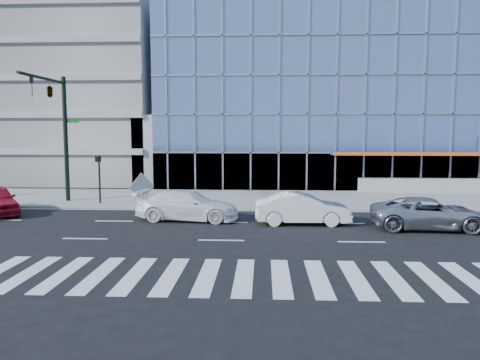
% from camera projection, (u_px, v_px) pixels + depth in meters
% --- Properties ---
extents(ground, '(160.00, 160.00, 0.00)m').
position_uv_depth(ground, '(228.00, 222.00, 24.19)').
color(ground, black).
rests_on(ground, ground).
extents(sidewalk, '(120.00, 8.00, 0.15)m').
position_uv_depth(sidewalk, '(237.00, 198.00, 32.13)').
color(sidewalk, gray).
rests_on(sidewalk, ground).
extents(theatre_building, '(42.00, 26.00, 15.00)m').
position_uv_depth(theatre_building, '(381.00, 104.00, 48.51)').
color(theatre_building, '#657DA9').
rests_on(theatre_building, ground).
extents(parking_garage, '(24.00, 24.00, 20.00)m').
position_uv_depth(parking_garage, '(60.00, 81.00, 49.95)').
color(parking_garage, gray).
rests_on(parking_garage, ground).
extents(ramp_block, '(6.00, 8.00, 6.00)m').
position_uv_depth(ramp_block, '(177.00, 150.00, 42.05)').
color(ramp_block, gray).
rests_on(ramp_block, ground).
extents(tower_backdrop, '(14.00, 14.00, 48.00)m').
position_uv_depth(tower_backdrop, '(104.00, 33.00, 92.66)').
color(tower_backdrop, gray).
rests_on(tower_backdrop, ground).
extents(traffic_signal, '(1.14, 5.74, 8.00)m').
position_uv_depth(traffic_signal, '(55.00, 107.00, 28.62)').
color(traffic_signal, black).
rests_on(traffic_signal, sidewalk).
extents(ped_signal_post, '(0.30, 0.33, 3.00)m').
position_uv_depth(ped_signal_post, '(99.00, 172.00, 29.30)').
color(ped_signal_post, black).
rests_on(ped_signal_post, sidewalk).
extents(silver_suv, '(5.61, 2.87, 1.52)m').
position_uv_depth(silver_suv, '(430.00, 214.00, 22.44)').
color(silver_suv, '#B3B3B8').
rests_on(silver_suv, ground).
extents(white_suv, '(5.60, 2.70, 1.57)m').
position_uv_depth(white_suv, '(188.00, 205.00, 24.73)').
color(white_suv, white).
rests_on(white_suv, ground).
extents(white_sedan, '(4.81, 1.74, 1.58)m').
position_uv_depth(white_sedan, '(303.00, 209.00, 23.66)').
color(white_sedan, white).
rests_on(white_sedan, ground).
extents(tilted_panel, '(1.35, 1.33, 1.84)m').
position_uv_depth(tilted_panel, '(142.00, 187.00, 30.57)').
color(tilted_panel, '#9D9D9D').
rests_on(tilted_panel, sidewalk).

